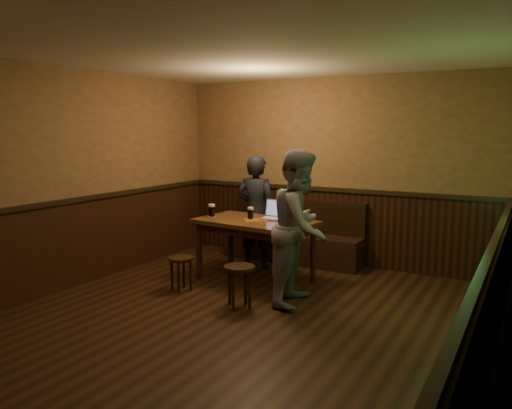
{
  "coord_description": "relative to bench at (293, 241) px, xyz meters",
  "views": [
    {
      "loc": [
        2.7,
        -4.13,
        2.02
      ],
      "look_at": [
        -0.46,
        1.46,
        1.06
      ],
      "focal_mm": 35.0,
      "sensor_mm": 36.0,
      "label": 1
    }
  ],
  "objects": [
    {
      "name": "room",
      "position": [
        0.52,
        -2.53,
        0.89
      ],
      "size": [
        5.04,
        6.04,
        2.84
      ],
      "color": "black",
      "rests_on": "ground"
    },
    {
      "name": "bench",
      "position": [
        0.0,
        0.0,
        0.0
      ],
      "size": [
        2.2,
        0.5,
        0.95
      ],
      "color": "black",
      "rests_on": "ground"
    },
    {
      "name": "pub_table",
      "position": [
        0.0,
        -1.19,
        0.41
      ],
      "size": [
        1.63,
        1.02,
        0.84
      ],
      "rotation": [
        0.0,
        0.0,
        -0.09
      ],
      "color": "#533217",
      "rests_on": "ground"
    },
    {
      "name": "stool_left",
      "position": [
        -0.61,
        -2.01,
        0.03
      ],
      "size": [
        0.42,
        0.42,
        0.43
      ],
      "rotation": [
        0.0,
        0.0,
        0.38
      ],
      "color": "black",
      "rests_on": "ground"
    },
    {
      "name": "stool_right",
      "position": [
        0.34,
        -2.16,
        0.08
      ],
      "size": [
        0.36,
        0.36,
        0.49
      ],
      "rotation": [
        0.0,
        0.0,
        -0.01
      ],
      "color": "black",
      "rests_on": "ground"
    },
    {
      "name": "pint_left",
      "position": [
        -0.65,
        -1.26,
        0.61
      ],
      "size": [
        0.12,
        0.12,
        0.18
      ],
      "color": "#B42D16",
      "rests_on": "pub_table"
    },
    {
      "name": "pint_mid",
      "position": [
        -0.1,
        -1.15,
        0.6
      ],
      "size": [
        0.11,
        0.11,
        0.16
      ],
      "color": "#B42D16",
      "rests_on": "pub_table"
    },
    {
      "name": "pint_right",
      "position": [
        0.56,
        -1.25,
        0.6
      ],
      "size": [
        0.1,
        0.1,
        0.15
      ],
      "color": "#B42D16",
      "rests_on": "pub_table"
    },
    {
      "name": "laptop",
      "position": [
        0.2,
        -0.96,
        0.59
      ],
      "size": [
        0.39,
        0.33,
        0.25
      ],
      "rotation": [
        0.0,
        0.0,
        0.11
      ],
      "color": "silver",
      "rests_on": "pub_table"
    },
    {
      "name": "menu",
      "position": [
        0.66,
        -1.45,
        0.52
      ],
      "size": [
        0.25,
        0.21,
        0.0
      ],
      "primitive_type": "cube",
      "rotation": [
        0.0,
        0.0,
        -0.29
      ],
      "color": "silver",
      "rests_on": "pub_table"
    },
    {
      "name": "person_suit",
      "position": [
        -0.32,
        -0.6,
        0.52
      ],
      "size": [
        0.66,
        0.48,
        1.67
      ],
      "primitive_type": "imported",
      "rotation": [
        0.0,
        0.0,
        3.28
      ],
      "color": "black",
      "rests_on": "ground"
    },
    {
      "name": "person_grey",
      "position": [
        0.87,
        -1.67,
        0.59
      ],
      "size": [
        0.77,
        0.94,
        1.81
      ],
      "primitive_type": "imported",
      "rotation": [
        0.0,
        0.0,
        1.67
      ],
      "color": "gray",
      "rests_on": "ground"
    }
  ]
}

